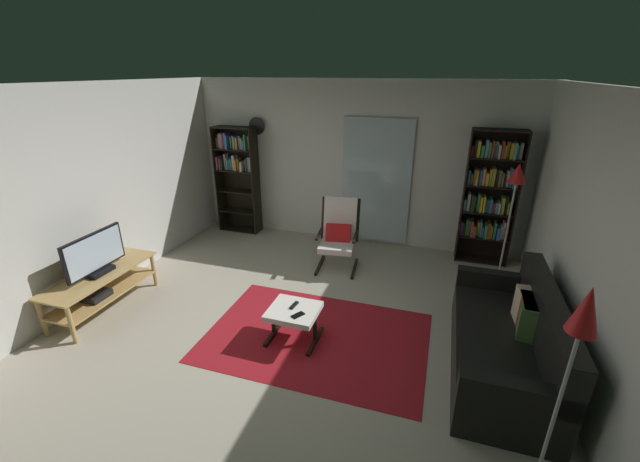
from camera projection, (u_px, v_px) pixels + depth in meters
ground_plane at (291, 338)px, 4.33m from camera, size 7.02×7.02×0.00m
wall_back at (354, 164)px, 6.39m from camera, size 5.60×0.06×2.60m
wall_left at (71, 202)px, 4.59m from camera, size 0.06×6.00×2.60m
wall_right at (608, 267)px, 3.07m from camera, size 0.06×6.00×2.60m
glass_door_panel at (376, 182)px, 6.32m from camera, size 1.10×0.01×2.00m
area_rug at (316, 337)px, 4.34m from camera, size 2.38×1.62×0.01m
tv_stand at (101, 286)px, 4.73m from camera, size 0.51×1.39×0.48m
television at (95, 255)px, 4.60m from camera, size 0.20×0.82×0.50m
bookshelf_near_tv at (238, 170)px, 6.84m from camera, size 0.72×0.30×1.84m
bookshelf_near_sofa at (489, 195)px, 5.71m from camera, size 0.73×0.30×1.97m
leather_sofa at (509, 342)px, 3.76m from camera, size 0.84×1.93×0.87m
lounge_armchair at (339, 232)px, 5.73m from camera, size 0.62×0.70×1.02m
ottoman at (294, 314)px, 4.19m from camera, size 0.52×0.48×0.38m
tv_remote at (294, 305)px, 4.21m from camera, size 0.06×0.15×0.02m
cell_phone at (298, 315)px, 4.05m from camera, size 0.13×0.15×0.01m
floor_lamp_by_sofa at (578, 338)px, 2.28m from camera, size 0.22×0.22×1.63m
floor_lamp_by_shelf at (515, 187)px, 4.87m from camera, size 0.22×0.22×1.67m
wall_clock at (257, 126)px, 6.58m from camera, size 0.29×0.03×0.29m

